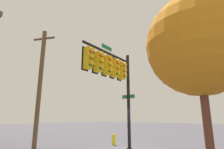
# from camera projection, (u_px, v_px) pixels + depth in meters

# --- Properties ---
(signal_pole_assembly) EXTENTS (4.40, 1.09, 6.10)m
(signal_pole_assembly) POSITION_uv_depth(u_px,v_px,m) (112.00, 73.00, 10.45)
(signal_pole_assembly) COLOR black
(signal_pole_assembly) RESTS_ON ground_plane
(utility_pole) EXTENTS (0.88, 1.68, 8.54)m
(utility_pole) POSITION_uv_depth(u_px,v_px,m) (40.00, 84.00, 13.17)
(utility_pole) COLOR brown
(utility_pole) RESTS_ON ground_plane
(fire_hydrant) EXTENTS (0.33, 0.24, 0.83)m
(fire_hydrant) POSITION_uv_depth(u_px,v_px,m) (114.00, 139.00, 13.61)
(fire_hydrant) COLOR #DAC90B
(fire_hydrant) RESTS_ON ground_plane
(tree_near) EXTENTS (4.07, 4.07, 6.84)m
(tree_near) POSITION_uv_depth(u_px,v_px,m) (198.00, 45.00, 7.19)
(tree_near) COLOR brown
(tree_near) RESTS_ON ground_plane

